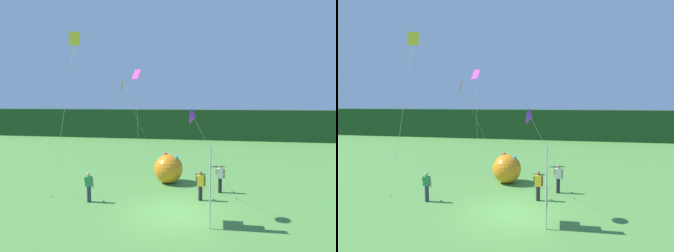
# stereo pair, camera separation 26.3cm
# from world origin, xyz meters

# --- Properties ---
(ground_plane) EXTENTS (120.00, 120.00, 0.00)m
(ground_plane) POSITION_xyz_m (0.00, 0.00, 0.00)
(ground_plane) COLOR #518E3D
(distant_treeline) EXTENTS (80.00, 2.40, 4.26)m
(distant_treeline) POSITION_xyz_m (0.00, 27.72, 2.13)
(distant_treeline) COLOR #1E421E
(distant_treeline) RESTS_ON ground
(banner_flag) EXTENTS (0.06, 1.03, 3.65)m
(banner_flag) POSITION_xyz_m (1.70, -1.28, 1.75)
(banner_flag) COLOR #B7B7BC
(banner_flag) RESTS_ON ground
(person_near_banner) EXTENTS (0.55, 0.48, 1.70)m
(person_near_banner) POSITION_xyz_m (2.15, 3.49, 0.91)
(person_near_banner) COLOR black
(person_near_banner) RESTS_ON ground
(person_mid_field) EXTENTS (0.55, 0.48, 1.64)m
(person_mid_field) POSITION_xyz_m (1.08, 1.93, 0.88)
(person_mid_field) COLOR black
(person_mid_field) RESTS_ON ground
(person_far_left) EXTENTS (0.55, 0.48, 1.63)m
(person_far_left) POSITION_xyz_m (-4.88, 0.62, 0.87)
(person_far_left) COLOR #2D334C
(person_far_left) RESTS_ON ground
(inflatable_balloon) EXTENTS (1.93, 1.93, 2.01)m
(inflatable_balloon) POSITION_xyz_m (-1.26, 4.99, 0.97)
(inflatable_balloon) COLOR orange
(inflatable_balloon) RESTS_ON ground
(kite_purple_delta_0) EXTENTS (2.43, 3.12, 5.13)m
(kite_purple_delta_0) POSITION_xyz_m (0.85, -0.20, 4.73)
(kite_purple_delta_0) COLOR brown
(kite_purple_delta_0) RESTS_ON ground
(kite_orange_diamond_1) EXTENTS (2.38, 2.85, 6.99)m
(kite_orange_diamond_1) POSITION_xyz_m (-5.07, 7.56, 6.10)
(kite_orange_diamond_1) COLOR brown
(kite_orange_diamond_1) RESTS_ON ground
(kite_yellow_diamond_2) EXTENTS (0.74, 3.31, 9.99)m
(kite_yellow_diamond_2) POSITION_xyz_m (-7.26, 3.81, 9.00)
(kite_yellow_diamond_2) COLOR brown
(kite_yellow_diamond_2) RESTS_ON ground
(kite_magenta_diamond_3) EXTENTS (1.19, 2.53, 8.17)m
(kite_magenta_diamond_3) POSITION_xyz_m (-4.92, 10.09, 7.39)
(kite_magenta_diamond_3) COLOR brown
(kite_magenta_diamond_3) RESTS_ON ground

